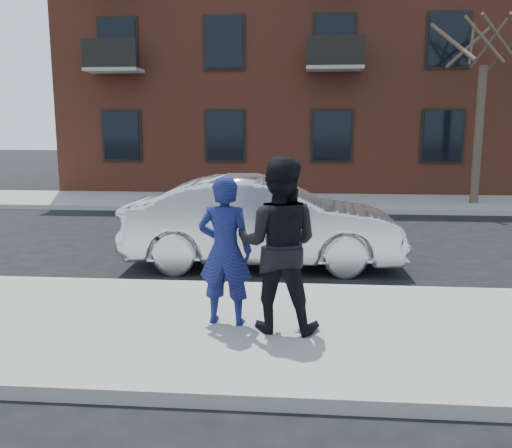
# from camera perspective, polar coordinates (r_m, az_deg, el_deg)

# --- Properties ---
(ground) EXTENTS (100.00, 100.00, 0.00)m
(ground) POSITION_cam_1_polar(r_m,az_deg,el_deg) (7.04, 12.23, -11.18)
(ground) COLOR black
(ground) RESTS_ON ground
(near_sidewalk) EXTENTS (50.00, 3.50, 0.15)m
(near_sidewalk) POSITION_cam_1_polar(r_m,az_deg,el_deg) (6.79, 12.52, -11.36)
(near_sidewalk) COLOR gray
(near_sidewalk) RESTS_ON ground
(near_curb) EXTENTS (50.00, 0.10, 0.15)m
(near_curb) POSITION_cam_1_polar(r_m,az_deg,el_deg) (8.47, 10.94, -6.89)
(near_curb) COLOR #999691
(near_curb) RESTS_ON ground
(far_sidewalk) EXTENTS (50.00, 3.50, 0.15)m
(far_sidewalk) POSITION_cam_1_polar(r_m,az_deg,el_deg) (17.95, 7.79, 2.27)
(far_sidewalk) COLOR gray
(far_sidewalk) RESTS_ON ground
(far_curb) EXTENTS (50.00, 0.10, 0.15)m
(far_curb) POSITION_cam_1_polar(r_m,az_deg,el_deg) (16.17, 8.09, 1.38)
(far_curb) COLOR #999691
(far_curb) RESTS_ON ground
(apartment_building) EXTENTS (24.30, 10.30, 12.30)m
(apartment_building) POSITION_cam_1_polar(r_m,az_deg,el_deg) (24.93, 12.21, 18.39)
(apartment_building) COLOR brown
(apartment_building) RESTS_ON ground
(street_tree) EXTENTS (3.60, 3.60, 6.80)m
(street_tree) POSITION_cam_1_polar(r_m,az_deg,el_deg) (18.56, 23.09, 18.73)
(street_tree) COLOR #3C2F23
(street_tree) RESTS_ON far_sidewalk
(silver_sedan) EXTENTS (5.03, 1.91, 1.64)m
(silver_sedan) POSITION_cam_1_polar(r_m,az_deg,el_deg) (9.88, 0.75, 0.20)
(silver_sedan) COLOR silver
(silver_sedan) RESTS_ON ground
(man_hoodie) EXTENTS (0.70, 0.54, 1.83)m
(man_hoodie) POSITION_cam_1_polar(r_m,az_deg,el_deg) (6.57, -3.27, -2.82)
(man_hoodie) COLOR navy
(man_hoodie) RESTS_ON near_sidewalk
(man_peacoat) EXTENTS (1.07, 0.88, 2.06)m
(man_peacoat) POSITION_cam_1_polar(r_m,az_deg,el_deg) (6.34, 2.38, -2.20)
(man_peacoat) COLOR black
(man_peacoat) RESTS_ON near_sidewalk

